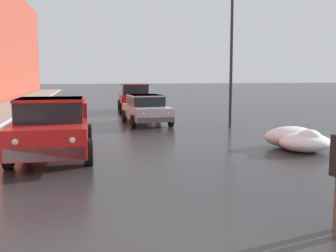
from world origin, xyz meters
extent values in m
ellipsoid|color=white|center=(5.35, 6.33, 0.29)|extent=(1.65, 1.37, 0.58)
ellipsoid|color=white|center=(5.41, 6.20, 0.36)|extent=(0.86, 0.72, 0.72)
ellipsoid|color=white|center=(5.31, 7.21, 0.34)|extent=(1.81, 0.98, 0.69)
ellipsoid|color=white|center=(5.77, 7.39, 0.26)|extent=(0.61, 0.51, 0.51)
ellipsoid|color=white|center=(5.73, 7.37, 0.23)|extent=(0.56, 0.47, 0.47)
cube|color=red|center=(-2.34, 7.33, 0.74)|extent=(2.00, 5.31, 0.76)
cube|color=black|center=(-2.34, 6.59, 1.44)|extent=(1.75, 1.70, 0.64)
cube|color=red|center=(-2.34, 6.59, 1.72)|extent=(1.79, 1.76, 0.08)
cube|color=red|center=(-1.39, 8.39, 1.34)|extent=(0.11, 2.55, 0.44)
cube|color=red|center=(-3.28, 8.40, 1.34)|extent=(0.11, 2.55, 0.44)
cube|color=red|center=(-2.33, 9.94, 1.34)|extent=(1.88, 0.10, 0.44)
cube|color=#B7B7BC|center=(-2.34, 4.74, 0.54)|extent=(1.89, 0.12, 0.32)
sphere|color=white|center=(-1.70, 4.70, 0.86)|extent=(0.16, 0.16, 0.16)
sphere|color=white|center=(-2.99, 4.70, 0.86)|extent=(0.16, 0.16, 0.16)
cylinder|color=black|center=(-1.33, 5.74, 0.36)|extent=(0.22, 0.72, 0.72)
cylinder|color=black|center=(-3.35, 5.74, 0.36)|extent=(0.22, 0.72, 0.72)
cylinder|color=black|center=(-1.32, 8.92, 0.36)|extent=(0.22, 0.72, 0.72)
cylinder|color=black|center=(-3.35, 8.93, 0.36)|extent=(0.22, 0.72, 0.72)
cube|color=#B7B7BC|center=(1.47, 14.25, 0.60)|extent=(2.02, 4.08, 0.60)
cube|color=black|center=(1.46, 14.44, 1.16)|extent=(1.64, 2.16, 0.52)
cube|color=#B7B7BC|center=(1.46, 14.44, 1.39)|extent=(1.68, 2.21, 0.06)
cube|color=#525254|center=(1.61, 12.32, 0.42)|extent=(1.71, 0.24, 0.22)
cube|color=#525254|center=(1.33, 16.17, 0.42)|extent=(1.71, 0.24, 0.22)
cylinder|color=black|center=(2.45, 13.08, 0.30)|extent=(0.22, 0.61, 0.60)
cylinder|color=black|center=(0.67, 12.96, 0.30)|extent=(0.22, 0.61, 0.60)
cylinder|color=black|center=(2.27, 15.53, 0.30)|extent=(0.22, 0.61, 0.60)
cylinder|color=black|center=(0.49, 15.41, 0.30)|extent=(0.22, 0.61, 0.60)
sphere|color=silver|center=(2.17, 12.33, 0.68)|extent=(0.14, 0.14, 0.14)
sphere|color=silver|center=(1.05, 12.25, 0.68)|extent=(0.14, 0.14, 0.14)
cube|color=red|center=(1.66, 20.99, 0.74)|extent=(1.99, 4.50, 0.80)
cube|color=black|center=(1.66, 21.03, 1.48)|extent=(1.69, 3.16, 0.68)
cube|color=red|center=(1.66, 21.03, 1.79)|extent=(1.72, 3.23, 0.06)
cube|color=#520B0B|center=(1.58, 18.82, 0.46)|extent=(1.78, 0.19, 0.22)
cube|color=#520B0B|center=(1.75, 23.16, 0.46)|extent=(1.78, 0.19, 0.22)
cylinder|color=black|center=(2.54, 19.58, 0.34)|extent=(0.21, 0.69, 0.68)
cylinder|color=black|center=(0.68, 19.65, 0.34)|extent=(0.21, 0.69, 0.68)
cylinder|color=black|center=(2.65, 22.33, 0.34)|extent=(0.21, 0.69, 0.68)
cylinder|color=black|center=(0.79, 22.40, 0.34)|extent=(0.21, 0.69, 0.68)
sphere|color=silver|center=(2.16, 18.77, 0.82)|extent=(0.14, 0.14, 0.14)
sphere|color=silver|center=(0.98, 18.82, 0.82)|extent=(0.14, 0.14, 0.14)
cylinder|color=black|center=(2.43, 0.58, 1.12)|extent=(0.13, 0.13, 0.56)
cylinder|color=#28282D|center=(5.17, 12.60, 2.89)|extent=(0.14, 0.14, 5.79)
camera|label=1|loc=(-1.32, -4.91, 2.41)|focal=42.67mm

